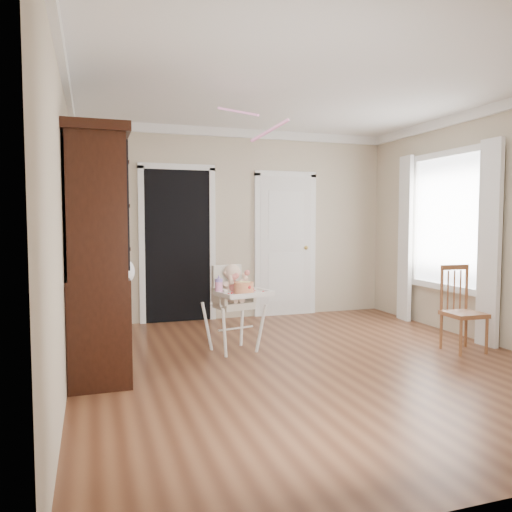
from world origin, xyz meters
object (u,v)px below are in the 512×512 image
object	(u,v)px
high_chair	(234,298)
dining_chair	(462,311)
cake	(244,288)
china_cabinet	(98,254)
sippy_cup	(219,285)

from	to	relation	value
high_chair	dining_chair	size ratio (longest dim) A/B	1.03
cake	china_cabinet	distance (m)	1.48
sippy_cup	dining_chair	size ratio (longest dim) A/B	0.21
high_chair	china_cabinet	distance (m)	1.51
china_cabinet	high_chair	bearing A→B (deg)	13.41
dining_chair	high_chair	bearing A→B (deg)	164.54
sippy_cup	china_cabinet	xyz separation A→B (m)	(-1.18, -0.20, 0.36)
cake	china_cabinet	xyz separation A→B (m)	(-1.42, -0.10, 0.38)
cake	china_cabinet	world-z (taller)	china_cabinet
china_cabinet	sippy_cup	bearing A→B (deg)	9.44
sippy_cup	cake	bearing A→B (deg)	-21.00
cake	sippy_cup	bearing A→B (deg)	159.00
cake	sippy_cup	world-z (taller)	sippy_cup
high_chair	cake	distance (m)	0.26
high_chair	cake	size ratio (longest dim) A/B	3.60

